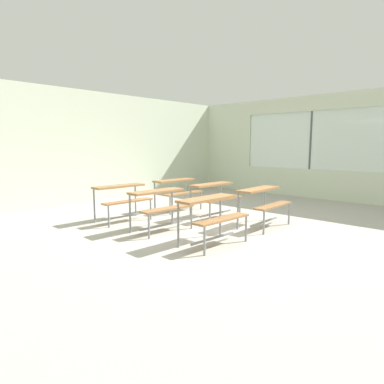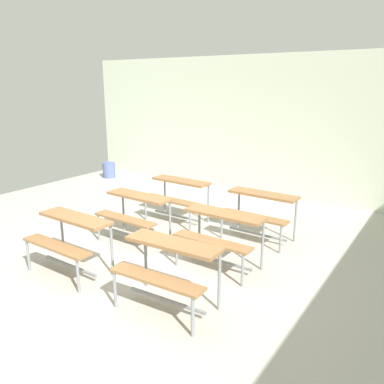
# 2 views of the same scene
# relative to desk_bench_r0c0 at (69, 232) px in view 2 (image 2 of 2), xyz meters

# --- Properties ---
(ground) EXTENTS (10.00, 9.00, 0.05)m
(ground) POSITION_rel_desk_bench_r0c0_xyz_m (0.68, 0.48, -0.59)
(ground) COLOR #ADA89E
(wall_back) EXTENTS (10.00, 0.12, 3.00)m
(wall_back) POSITION_rel_desk_bench_r0c0_xyz_m (0.68, 4.98, 0.94)
(wall_back) COLOR beige
(wall_back) RESTS_ON ground
(desk_bench_r0c0) EXTENTS (1.11, 0.62, 0.74)m
(desk_bench_r0c0) POSITION_rel_desk_bench_r0c0_xyz_m (0.00, 0.00, 0.00)
(desk_bench_r0c0) COLOR olive
(desk_bench_r0c0) RESTS_ON ground
(desk_bench_r0c1) EXTENTS (1.12, 0.63, 0.74)m
(desk_bench_r0c1) POSITION_rel_desk_bench_r0c0_xyz_m (1.56, 0.03, 0.00)
(desk_bench_r0c1) COLOR olive
(desk_bench_r0c1) RESTS_ON ground
(desk_bench_r1c0) EXTENTS (1.12, 0.63, 0.74)m
(desk_bench_r1c0) POSITION_rel_desk_bench_r0c0_xyz_m (0.00, 1.24, 0.00)
(desk_bench_r1c0) COLOR olive
(desk_bench_r1c0) RESTS_ON ground
(desk_bench_r1c1) EXTENTS (1.11, 0.61, 0.74)m
(desk_bench_r1c1) POSITION_rel_desk_bench_r0c0_xyz_m (1.53, 1.21, 0.00)
(desk_bench_r1c1) COLOR olive
(desk_bench_r1c1) RESTS_ON ground
(desk_bench_r2c0) EXTENTS (1.12, 0.63, 0.74)m
(desk_bench_r2c0) POSITION_rel_desk_bench_r0c0_xyz_m (-0.03, 2.40, 0.00)
(desk_bench_r2c0) COLOR olive
(desk_bench_r2c0) RESTS_ON ground
(desk_bench_r2c1) EXTENTS (1.12, 0.62, 0.74)m
(desk_bench_r2c1) POSITION_rel_desk_bench_r0c0_xyz_m (1.56, 2.40, 0.00)
(desk_bench_r2c1) COLOR olive
(desk_bench_r2c1) RESTS_ON ground
(trash_bin) EXTENTS (0.32, 0.32, 0.39)m
(trash_bin) POSITION_rel_desk_bench_r0c0_xyz_m (-3.53, 4.16, -0.37)
(trash_bin) COLOR #51609E
(trash_bin) RESTS_ON ground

